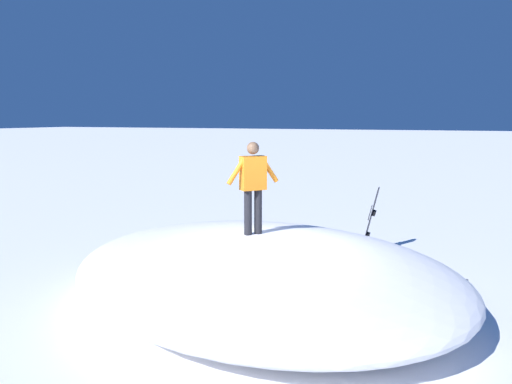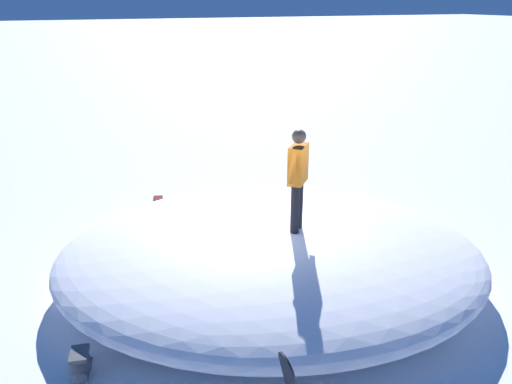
# 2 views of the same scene
# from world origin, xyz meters

# --- Properties ---
(ground) EXTENTS (240.00, 240.00, 0.00)m
(ground) POSITION_xyz_m (0.00, 0.00, 0.00)
(ground) COLOR white
(snow_mound) EXTENTS (8.61, 7.77, 1.10)m
(snow_mound) POSITION_xyz_m (0.20, -0.23, 0.55)
(snow_mound) COLOR white
(snow_mound) RESTS_ON ground
(snowboarder_standing) EXTENTS (0.74, 0.80, 1.65)m
(snowboarder_standing) POSITION_xyz_m (0.50, -0.55, 2.04)
(snowboarder_standing) COLOR black
(snowboarder_standing) RESTS_ON snow_mound
(snowboard_primary_upright) EXTENTS (0.39, 0.30, 1.62)m
(snowboard_primary_upright) POSITION_xyz_m (-1.09, -3.77, 0.84)
(snowboard_primary_upright) COLOR black
(snowboard_primary_upright) RESTS_ON ground
(backpack_near) EXTENTS (0.33, 0.60, 0.40)m
(backpack_near) POSITION_xyz_m (-2.99, -1.43, 0.21)
(backpack_near) COLOR #4C4C51
(backpack_near) RESTS_ON ground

